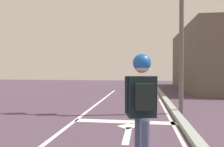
% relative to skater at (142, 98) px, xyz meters
% --- Properties ---
extents(lane_line_center, '(0.12, 20.00, 0.01)m').
position_rel_skater_xyz_m(lane_line_center, '(-2.05, 2.93, -1.18)').
color(lane_line_center, silver).
rests_on(lane_line_center, ground).
extents(lane_line_curbside, '(0.12, 20.00, 0.01)m').
position_rel_skater_xyz_m(lane_line_curbside, '(0.88, 2.93, -1.18)').
color(lane_line_curbside, silver).
rests_on(lane_line_curbside, ground).
extents(stop_bar, '(3.08, 0.40, 0.01)m').
position_rel_skater_xyz_m(stop_bar, '(-0.51, 3.45, -1.18)').
color(stop_bar, silver).
rests_on(stop_bar, ground).
extents(lane_arrow_stem, '(0.16, 1.40, 0.01)m').
position_rel_skater_xyz_m(lane_arrow_stem, '(-0.36, 2.13, -1.18)').
color(lane_arrow_stem, silver).
rests_on(lane_arrow_stem, ground).
extents(lane_arrow_head, '(0.71, 0.71, 0.01)m').
position_rel_skater_xyz_m(lane_arrow_head, '(-0.36, 2.98, -1.18)').
color(lane_arrow_head, silver).
rests_on(lane_arrow_head, ground).
extents(curb_strip, '(0.24, 24.00, 0.14)m').
position_rel_skater_xyz_m(curb_strip, '(1.13, 2.93, -1.12)').
color(curb_strip, '#949F98').
rests_on(curb_strip, ground).
extents(skater, '(0.46, 0.63, 1.74)m').
position_rel_skater_xyz_m(skater, '(0.00, 0.00, 0.00)').
color(skater, '#414970').
rests_on(skater, skateboard).
extents(traffic_signal_mast, '(4.76, 0.34, 5.47)m').
position_rel_skater_xyz_m(traffic_signal_mast, '(-0.01, 4.95, 2.80)').
color(traffic_signal_mast, '#5D5754').
rests_on(traffic_signal_mast, ground).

